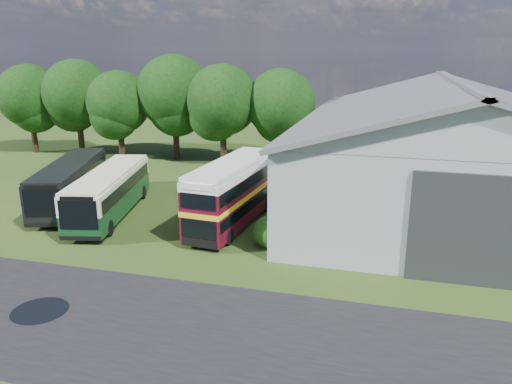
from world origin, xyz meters
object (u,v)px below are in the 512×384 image
(bus_dark_single, at_px, (70,183))
(bus_green_single, at_px, (110,192))
(bus_maroon_double, at_px, (233,194))
(storage_shed, at_px, (449,143))

(bus_dark_single, bearing_deg, bus_green_single, -36.94)
(bus_maroon_double, bearing_deg, storage_shed, 35.87)
(storage_shed, height_order, bus_maroon_double, storage_shed)
(bus_maroon_double, bearing_deg, bus_green_single, -172.76)
(storage_shed, relative_size, bus_dark_single, 2.35)
(storage_shed, relative_size, bus_green_single, 2.38)
(bus_maroon_double, xyz_separation_m, bus_dark_single, (-11.50, 0.89, -0.39))
(storage_shed, height_order, bus_dark_single, storage_shed)
(storage_shed, distance_m, bus_dark_single, 24.74)
(bus_green_single, distance_m, bus_dark_single, 3.84)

